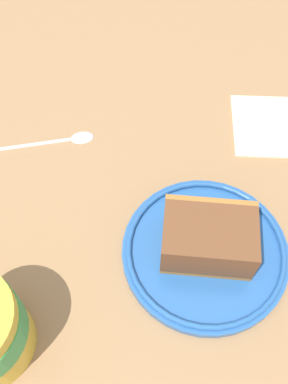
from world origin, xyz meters
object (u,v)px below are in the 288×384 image
object	(u,v)px
cake_slice	(208,238)
folded_napkin	(270,125)
small_plate	(205,251)
teaspoon	(66,138)

from	to	relation	value
cake_slice	folded_napkin	size ratio (longest dim) A/B	1.11
small_plate	teaspoon	world-z (taller)	small_plate
small_plate	folded_napkin	distance (cm)	20.93
teaspoon	small_plate	bearing A→B (deg)	166.05
teaspoon	folded_napkin	xyz separation A→B (cm)	(-22.22, -15.30, -0.05)
small_plate	teaspoon	xyz separation A→B (cm)	(22.61, -5.62, -0.46)
teaspoon	folded_napkin	world-z (taller)	teaspoon
small_plate	teaspoon	distance (cm)	23.31
small_plate	cake_slice	bearing A→B (deg)	-65.53
cake_slice	small_plate	bearing A→B (deg)	114.47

